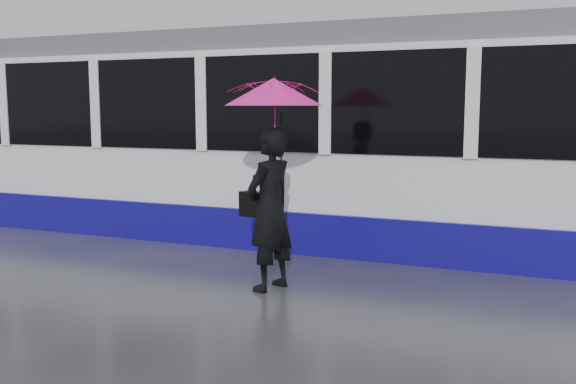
% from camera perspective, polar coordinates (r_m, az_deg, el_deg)
% --- Properties ---
extents(ground, '(90.00, 90.00, 0.00)m').
position_cam_1_polar(ground, '(8.10, 1.89, -7.81)').
color(ground, '#2B2B30').
rests_on(ground, ground).
extents(rails, '(34.00, 1.51, 0.02)m').
position_cam_1_polar(rails, '(10.40, 6.82, -4.36)').
color(rails, '#3F3D38').
rests_on(rails, ground).
extents(tram, '(26.00, 2.56, 3.35)m').
position_cam_1_polar(tram, '(10.81, -2.02, 4.84)').
color(tram, white).
rests_on(tram, ground).
extents(woman, '(0.62, 0.79, 1.92)m').
position_cam_1_polar(woman, '(7.49, -1.62, -1.56)').
color(woman, black).
rests_on(woman, ground).
extents(umbrella, '(1.38, 1.38, 1.29)m').
position_cam_1_polar(umbrella, '(7.38, -1.30, 7.20)').
color(umbrella, '#F21471').
rests_on(umbrella, ground).
extents(handbag, '(0.37, 0.23, 0.48)m').
position_cam_1_polar(handbag, '(7.60, -3.07, -1.09)').
color(handbag, black).
rests_on(handbag, ground).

